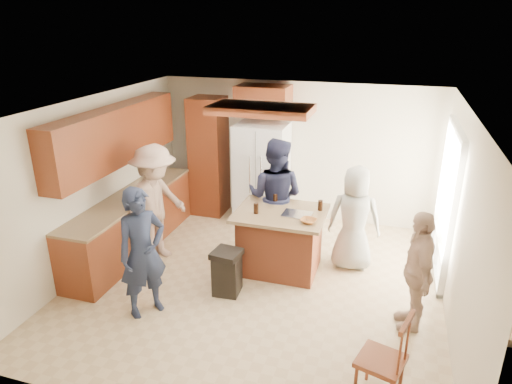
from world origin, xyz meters
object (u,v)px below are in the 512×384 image
(person_side_right, at_px, (417,271))
(spindle_chair, at_px, (383,361))
(person_behind_right, at_px, (354,218))
(person_counter, at_px, (156,204))
(kitchen_island, at_px, (280,240))
(trash_bin, at_px, (227,272))
(person_front_left, at_px, (143,253))
(person_behind_left, at_px, (275,197))
(refrigerator, at_px, (262,173))

(person_side_right, height_order, spindle_chair, person_side_right)
(person_behind_right, height_order, person_counter, person_counter)
(person_counter, height_order, kitchen_island, person_counter)
(person_counter, bearing_deg, spindle_chair, -105.43)
(trash_bin, relative_size, spindle_chair, 0.63)
(spindle_chair, bearing_deg, person_front_left, 168.06)
(spindle_chair, bearing_deg, trash_bin, 147.84)
(person_behind_right, distance_m, person_counter, 2.95)
(person_behind_left, distance_m, kitchen_island, 0.74)
(kitchen_island, relative_size, trash_bin, 2.03)
(person_front_left, distance_m, person_behind_right, 3.03)
(trash_bin, bearing_deg, person_behind_right, 38.03)
(person_side_right, distance_m, person_counter, 3.78)
(person_counter, xyz_separation_m, kitchen_island, (1.87, 0.23, -0.44))
(spindle_chair, bearing_deg, kitchen_island, 126.19)
(refrigerator, height_order, trash_bin, refrigerator)
(person_behind_right, distance_m, kitchen_island, 1.13)
(kitchen_island, bearing_deg, person_counter, -173.07)
(spindle_chair, bearing_deg, person_behind_right, 102.25)
(trash_bin, bearing_deg, kitchen_island, 56.99)
(refrigerator, height_order, kitchen_island, refrigerator)
(person_side_right, bearing_deg, spindle_chair, -22.50)
(person_front_left, distance_m, person_behind_left, 2.34)
(person_counter, distance_m, kitchen_island, 1.94)
(person_behind_left, xyz_separation_m, trash_bin, (-0.31, -1.36, -0.61))
(person_behind_left, distance_m, person_side_right, 2.50)
(person_behind_right, relative_size, person_counter, 0.86)
(person_behind_left, distance_m, trash_bin, 1.52)
(kitchen_island, height_order, spindle_chair, spindle_chair)
(refrigerator, bearing_deg, trash_bin, -84.57)
(person_behind_left, distance_m, spindle_chair, 3.24)
(person_counter, distance_m, refrigerator, 2.17)
(person_behind_left, bearing_deg, person_side_right, 151.21)
(kitchen_island, bearing_deg, trash_bin, -123.01)
(person_counter, relative_size, refrigerator, 1.01)
(person_side_right, distance_m, trash_bin, 2.43)
(refrigerator, bearing_deg, person_behind_right, -35.12)
(kitchen_island, bearing_deg, person_front_left, -131.97)
(person_counter, bearing_deg, kitchen_island, -69.52)
(person_behind_right, relative_size, trash_bin, 2.51)
(person_front_left, xyz_separation_m, trash_bin, (0.83, 0.69, -0.52))
(person_behind_right, distance_m, person_side_right, 1.48)
(person_front_left, bearing_deg, person_counter, 57.39)
(person_behind_right, xyz_separation_m, spindle_chair, (0.55, -2.51, -0.34))
(person_side_right, bearing_deg, kitchen_island, -123.33)
(refrigerator, bearing_deg, kitchen_island, -64.98)
(person_counter, xyz_separation_m, trash_bin, (1.34, -0.59, -0.59))
(person_behind_left, xyz_separation_m, person_side_right, (2.08, -1.36, -0.17))
(person_behind_right, distance_m, refrigerator, 2.17)
(spindle_chair, bearing_deg, refrigerator, 121.65)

